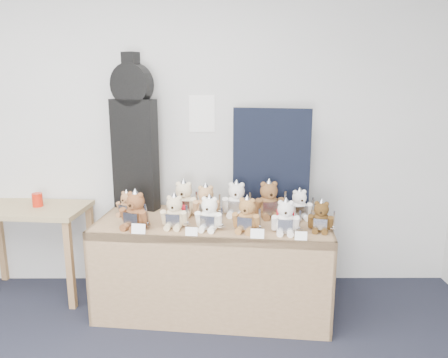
{
  "coord_description": "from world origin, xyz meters",
  "views": [
    {
      "loc": [
        1.04,
        -1.12,
        1.75
      ],
      "look_at": [
        1.04,
        1.88,
        1.06
      ],
      "focal_mm": 35.0,
      "sensor_mm": 36.0,
      "label": 1
    }
  ],
  "objects_px": {
    "teddy_front_end": "(321,217)",
    "teddy_back_end": "(299,205)",
    "red_cup": "(37,200)",
    "teddy_front_far_left": "(135,212)",
    "teddy_front_left": "(175,213)",
    "display_table": "(212,244)",
    "teddy_front_centre": "(209,214)",
    "teddy_back_centre_left": "(206,203)",
    "teddy_back_centre_right": "(236,200)",
    "teddy_back_right": "(269,201)",
    "teddy_front_right": "(247,216)",
    "teddy_back_far_left": "(127,204)",
    "teddy_front_far_right": "(285,218)",
    "teddy_back_left": "(184,200)",
    "side_table": "(30,222)",
    "guitar_case": "(134,135)"
  },
  "relations": [
    {
      "from": "teddy_front_end",
      "to": "teddy_back_end",
      "type": "relative_size",
      "value": 0.96
    },
    {
      "from": "red_cup",
      "to": "teddy_front_far_left",
      "type": "height_order",
      "value": "teddy_front_far_left"
    },
    {
      "from": "teddy_front_left",
      "to": "display_table",
      "type": "bearing_deg",
      "value": 23.34
    },
    {
      "from": "teddy_front_centre",
      "to": "teddy_back_centre_left",
      "type": "relative_size",
      "value": 0.96
    },
    {
      "from": "teddy_back_centre_left",
      "to": "teddy_back_centre_right",
      "type": "bearing_deg",
      "value": 5.41
    },
    {
      "from": "teddy_back_end",
      "to": "teddy_back_centre_right",
      "type": "bearing_deg",
      "value": 161.13
    },
    {
      "from": "teddy_back_centre_left",
      "to": "teddy_back_centre_right",
      "type": "height_order",
      "value": "teddy_back_centre_right"
    },
    {
      "from": "display_table",
      "to": "teddy_back_centre_right",
      "type": "relative_size",
      "value": 6.03
    },
    {
      "from": "teddy_front_end",
      "to": "teddy_back_right",
      "type": "height_order",
      "value": "teddy_back_right"
    },
    {
      "from": "teddy_back_right",
      "to": "red_cup",
      "type": "bearing_deg",
      "value": 167.14
    },
    {
      "from": "teddy_front_right",
      "to": "teddy_back_far_left",
      "type": "relative_size",
      "value": 1.26
    },
    {
      "from": "teddy_front_far_right",
      "to": "teddy_back_left",
      "type": "distance_m",
      "value": 0.84
    },
    {
      "from": "red_cup",
      "to": "teddy_front_far_right",
      "type": "distance_m",
      "value": 1.99
    },
    {
      "from": "teddy_front_far_right",
      "to": "teddy_back_right",
      "type": "distance_m",
      "value": 0.37
    },
    {
      "from": "teddy_front_centre",
      "to": "teddy_back_far_left",
      "type": "distance_m",
      "value": 0.72
    },
    {
      "from": "teddy_front_far_right",
      "to": "teddy_back_right",
      "type": "height_order",
      "value": "teddy_back_right"
    },
    {
      "from": "teddy_front_left",
      "to": "teddy_front_centre",
      "type": "bearing_deg",
      "value": -2.47
    },
    {
      "from": "teddy_front_far_left",
      "to": "teddy_back_centre_right",
      "type": "relative_size",
      "value": 1.0
    },
    {
      "from": "display_table",
      "to": "teddy_front_far_left",
      "type": "distance_m",
      "value": 0.61
    },
    {
      "from": "side_table",
      "to": "teddy_front_far_left",
      "type": "bearing_deg",
      "value": -17.8
    },
    {
      "from": "teddy_back_left",
      "to": "teddy_back_centre_left",
      "type": "height_order",
      "value": "teddy_back_left"
    },
    {
      "from": "teddy_back_centre_left",
      "to": "teddy_front_far_right",
      "type": "bearing_deg",
      "value": -37.43
    },
    {
      "from": "display_table",
      "to": "teddy_back_left",
      "type": "distance_m",
      "value": 0.42
    },
    {
      "from": "display_table",
      "to": "teddy_back_centre_left",
      "type": "bearing_deg",
      "value": 113.11
    },
    {
      "from": "display_table",
      "to": "red_cup",
      "type": "relative_size",
      "value": 16.51
    },
    {
      "from": "guitar_case",
      "to": "teddy_front_left",
      "type": "xyz_separation_m",
      "value": [
        0.36,
        -0.47,
        -0.5
      ]
    },
    {
      "from": "red_cup",
      "to": "teddy_back_right",
      "type": "bearing_deg",
      "value": -5.4
    },
    {
      "from": "teddy_back_centre_right",
      "to": "teddy_back_right",
      "type": "distance_m",
      "value": 0.25
    },
    {
      "from": "teddy_front_right",
      "to": "teddy_front_end",
      "type": "distance_m",
      "value": 0.51
    },
    {
      "from": "teddy_front_far_right",
      "to": "teddy_front_end",
      "type": "height_order",
      "value": "teddy_front_far_right"
    },
    {
      "from": "side_table",
      "to": "teddy_front_centre",
      "type": "distance_m",
      "value": 1.54
    },
    {
      "from": "teddy_front_centre",
      "to": "red_cup",
      "type": "bearing_deg",
      "value": 174.75
    },
    {
      "from": "teddy_front_centre",
      "to": "teddy_back_centre_right",
      "type": "relative_size",
      "value": 0.9
    },
    {
      "from": "display_table",
      "to": "teddy_back_right",
      "type": "distance_m",
      "value": 0.54
    },
    {
      "from": "teddy_front_right",
      "to": "teddy_back_centre_left",
      "type": "xyz_separation_m",
      "value": [
        -0.29,
        0.32,
        0.0
      ]
    },
    {
      "from": "teddy_front_end",
      "to": "teddy_back_centre_right",
      "type": "xyz_separation_m",
      "value": [
        -0.57,
        0.36,
        0.02
      ]
    },
    {
      "from": "teddy_back_right",
      "to": "teddy_front_centre",
      "type": "bearing_deg",
      "value": -154.8
    },
    {
      "from": "teddy_back_centre_left",
      "to": "teddy_back_centre_right",
      "type": "relative_size",
      "value": 0.94
    },
    {
      "from": "side_table",
      "to": "teddy_back_right",
      "type": "relative_size",
      "value": 3.0
    },
    {
      "from": "display_table",
      "to": "red_cup",
      "type": "distance_m",
      "value": 1.47
    },
    {
      "from": "display_table",
      "to": "teddy_front_centre",
      "type": "relative_size",
      "value": 6.67
    },
    {
      "from": "side_table",
      "to": "teddy_back_end",
      "type": "height_order",
      "value": "teddy_back_end"
    },
    {
      "from": "teddy_front_far_left",
      "to": "teddy_front_end",
      "type": "xyz_separation_m",
      "value": [
        1.29,
        -0.07,
        -0.02
      ]
    },
    {
      "from": "teddy_front_centre",
      "to": "teddy_front_far_right",
      "type": "relative_size",
      "value": 1.02
    },
    {
      "from": "teddy_back_right",
      "to": "teddy_back_end",
      "type": "distance_m",
      "value": 0.23
    },
    {
      "from": "teddy_front_right",
      "to": "teddy_front_far_right",
      "type": "distance_m",
      "value": 0.27
    },
    {
      "from": "teddy_back_left",
      "to": "teddy_back_far_left",
      "type": "xyz_separation_m",
      "value": [
        -0.44,
        -0.02,
        -0.03
      ]
    },
    {
      "from": "display_table",
      "to": "teddy_front_far_right",
      "type": "xyz_separation_m",
      "value": [
        0.51,
        -0.19,
        0.26
      ]
    },
    {
      "from": "teddy_front_centre",
      "to": "teddy_back_far_left",
      "type": "relative_size",
      "value": 1.25
    },
    {
      "from": "teddy_back_end",
      "to": "teddy_back_centre_left",
      "type": "bearing_deg",
      "value": 167.62
    }
  ]
}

